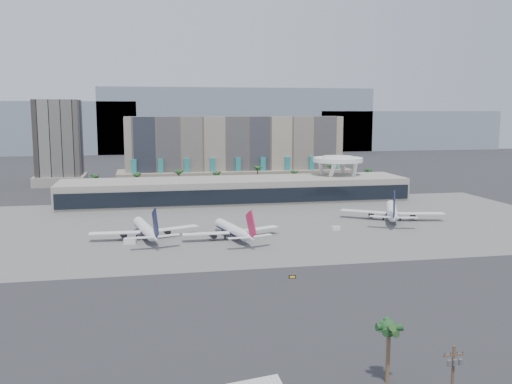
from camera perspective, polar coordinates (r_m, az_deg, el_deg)
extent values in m
plane|color=#232326|center=(178.28, 3.73, -6.61)|extent=(900.00, 900.00, 0.00)
cube|color=#5B5B59|center=(230.47, 0.19, -3.21)|extent=(260.00, 130.00, 0.06)
cube|color=gray|center=(650.85, -23.40, 5.89)|extent=(260.00, 60.00, 55.00)
cube|color=gray|center=(645.14, -1.95, 7.20)|extent=(300.00, 60.00, 70.00)
cube|color=gray|center=(706.13, 14.38, 6.02)|extent=(220.00, 60.00, 45.00)
cube|color=tan|center=(346.71, -2.15, 4.10)|extent=(130.00, 22.00, 42.00)
cube|color=tan|center=(346.23, -2.08, 1.43)|extent=(140.00, 30.00, 10.00)
cube|color=teal|center=(331.48, -12.10, 1.65)|extent=(3.00, 2.00, 18.00)
cube|color=teal|center=(331.59, -9.51, 1.73)|extent=(3.00, 2.00, 18.00)
cube|color=teal|center=(332.39, -6.92, 1.79)|extent=(3.00, 2.00, 18.00)
cube|color=teal|center=(333.85, -4.35, 1.86)|extent=(3.00, 2.00, 18.00)
cube|color=teal|center=(335.98, -1.81, 1.92)|extent=(3.00, 2.00, 18.00)
cube|color=teal|center=(338.76, 0.69, 1.97)|extent=(3.00, 2.00, 18.00)
cube|color=teal|center=(342.17, 3.15, 2.02)|extent=(3.00, 2.00, 18.00)
cube|color=teal|center=(346.21, 5.56, 2.07)|extent=(3.00, 2.00, 18.00)
cube|color=teal|center=(350.83, 7.91, 2.11)|extent=(3.00, 2.00, 18.00)
cube|color=black|center=(370.35, -19.11, 4.69)|extent=(26.00, 26.00, 52.00)
cube|color=#A49D90|center=(372.25, -18.94, 1.16)|extent=(30.00, 30.00, 6.00)
cube|color=#A49D90|center=(282.83, -2.03, 0.13)|extent=(170.00, 32.00, 12.00)
cube|color=black|center=(267.10, -1.47, -0.45)|extent=(168.00, 0.60, 7.00)
cube|color=black|center=(281.92, -2.04, 1.59)|extent=(170.00, 12.00, 2.50)
cylinder|color=white|center=(309.69, 8.87, 1.67)|extent=(6.98, 6.99, 21.89)
cylinder|color=white|center=(305.55, 6.63, 1.62)|extent=(6.98, 6.99, 21.89)
cylinder|color=white|center=(293.55, 7.39, 1.34)|extent=(6.98, 6.99, 21.89)
cylinder|color=white|center=(297.85, 9.71, 1.39)|extent=(6.98, 6.99, 21.89)
cylinder|color=white|center=(300.70, 8.18, 3.21)|extent=(26.00, 26.00, 2.20)
cylinder|color=white|center=(300.59, 8.19, 3.46)|extent=(16.00, 16.00, 1.20)
cylinder|color=brown|center=(314.91, -15.76, 0.65)|extent=(0.70, 0.70, 12.00)
sphere|color=#1E4B21|center=(314.25, -15.80, 1.68)|extent=(2.80, 2.80, 2.80)
cylinder|color=brown|center=(313.93, -11.76, 0.76)|extent=(0.70, 0.70, 12.00)
sphere|color=#1E4B21|center=(313.27, -11.79, 1.79)|extent=(2.80, 2.80, 2.80)
cylinder|color=brown|center=(314.49, -7.75, 0.87)|extent=(0.70, 0.70, 12.00)
sphere|color=#1E4B21|center=(313.83, -7.77, 1.90)|extent=(2.80, 2.80, 2.80)
cylinder|color=brown|center=(316.46, -3.95, 0.97)|extent=(0.70, 0.70, 12.00)
sphere|color=#1E4B21|center=(315.80, -3.96, 2.00)|extent=(2.80, 2.80, 2.80)
cylinder|color=brown|center=(320.18, 0.14, 1.07)|extent=(0.70, 0.70, 12.00)
sphere|color=#1E4B21|center=(319.53, 0.14, 2.09)|extent=(2.80, 2.80, 2.80)
cylinder|color=brown|center=(325.23, 3.94, 1.16)|extent=(0.70, 0.70, 12.00)
sphere|color=#1E4B21|center=(324.59, 3.95, 2.16)|extent=(2.80, 2.80, 2.80)
cylinder|color=brown|center=(331.66, 7.61, 1.25)|extent=(0.70, 0.70, 12.00)
sphere|color=#1E4B21|center=(331.03, 7.63, 2.22)|extent=(2.80, 2.80, 2.80)
cylinder|color=brown|center=(339.78, 11.28, 1.32)|extent=(0.70, 0.70, 12.00)
sphere|color=#1E4B21|center=(339.17, 11.31, 2.28)|extent=(2.80, 2.80, 2.80)
cube|color=#4C3826|center=(89.54, 19.17, -15.14)|extent=(3.20, 0.22, 0.22)
cylinder|color=slate|center=(89.23, 18.74, -15.91)|extent=(0.56, 0.56, 0.90)
cylinder|color=slate|center=(89.66, 19.26, -15.81)|extent=(0.56, 0.56, 0.90)
cylinder|color=slate|center=(90.09, 19.77, -15.72)|extent=(0.56, 0.56, 0.90)
cylinder|color=black|center=(88.78, 18.37, -15.14)|extent=(0.12, 0.12, 0.30)
cylinder|color=black|center=(90.12, 19.97, -14.86)|extent=(0.12, 0.12, 0.30)
cylinder|color=white|center=(208.48, -11.04, -3.59)|extent=(8.63, 26.91, 3.91)
cylinder|color=black|center=(208.51, -11.04, -3.63)|extent=(8.46, 26.38, 3.83)
cone|color=white|center=(223.23, -11.77, -2.84)|extent=(4.63, 5.03, 3.91)
cone|color=white|center=(191.86, -10.08, -4.49)|extent=(5.42, 9.35, 3.91)
cube|color=white|center=(206.02, -13.93, -3.99)|extent=(17.69, 4.41, 0.34)
cube|color=white|center=(209.83, -8.10, -3.61)|extent=(17.75, 10.30, 0.34)
cylinder|color=black|center=(207.08, -13.13, -4.17)|extent=(2.82, 4.23, 2.15)
cylinder|color=black|center=(209.85, -8.90, -3.90)|extent=(2.82, 4.23, 2.15)
cube|color=black|center=(189.42, -10.03, -3.08)|extent=(2.07, 8.81, 10.28)
cube|color=white|center=(190.02, -11.33, -4.50)|extent=(7.90, 2.47, 0.24)
cube|color=white|center=(191.72, -8.74, -4.32)|extent=(8.09, 4.50, 0.24)
cylinder|color=black|center=(219.05, -11.53, -3.77)|extent=(0.49, 0.49, 1.56)
cylinder|color=black|center=(207.57, -11.82, -4.44)|extent=(0.68, 0.68, 1.56)
cylinder|color=black|center=(208.68, -10.13, -4.32)|extent=(0.68, 0.68, 1.56)
cylinder|color=white|center=(204.53, -2.45, -3.74)|extent=(9.00, 25.14, 3.66)
cylinder|color=black|center=(204.56, -2.45, -3.77)|extent=(8.82, 24.64, 3.58)
cone|color=white|center=(217.65, -3.83, -3.02)|extent=(4.47, 4.81, 3.66)
cone|color=white|center=(189.89, -0.67, -4.57)|extent=(5.36, 8.83, 3.66)
cube|color=white|center=(200.44, -5.04, -4.17)|extent=(16.49, 3.82, 0.32)
cube|color=white|center=(207.63, 0.23, -3.70)|extent=(16.49, 10.17, 0.32)
cylinder|color=black|center=(201.93, -4.34, -4.33)|extent=(2.76, 4.01, 2.01)
cylinder|color=black|center=(207.15, -0.52, -3.99)|extent=(2.76, 4.01, 2.01)
cube|color=#B6143F|center=(187.67, -0.51, -3.24)|extent=(2.25, 8.20, 9.63)
cube|color=white|center=(187.42, -1.72, -4.60)|extent=(7.45, 2.59, 0.23)
cube|color=white|center=(190.59, 0.58, -4.38)|extent=(7.56, 4.45, 0.23)
cylinder|color=black|center=(213.96, -3.41, -3.91)|extent=(0.46, 0.46, 1.46)
cylinder|color=black|center=(203.22, -3.13, -4.56)|extent=(0.64, 0.64, 1.46)
cylinder|color=black|center=(205.31, -1.59, -4.42)|extent=(0.64, 0.64, 1.46)
cylinder|color=white|center=(245.89, 13.43, -1.81)|extent=(15.16, 28.37, 4.25)
cylinder|color=black|center=(245.92, 13.43, -1.85)|extent=(14.86, 27.80, 4.17)
cone|color=white|center=(262.28, 13.32, -1.20)|extent=(5.77, 6.06, 4.25)
cone|color=white|center=(227.39, 13.58, -2.53)|extent=(7.63, 10.46, 4.25)
cube|color=white|center=(244.81, 10.70, -1.93)|extent=(18.13, 14.41, 0.37)
cube|color=white|center=(245.66, 16.16, -2.07)|extent=(19.59, 7.77, 0.37)
cylinder|color=black|center=(245.50, 11.44, -2.17)|extent=(3.80, 4.82, 2.34)
cylinder|color=black|center=(246.12, 15.40, -2.28)|extent=(3.80, 4.82, 2.34)
cube|color=black|center=(224.88, 13.64, -1.22)|extent=(4.23, 9.10, 11.19)
cube|color=white|center=(226.11, 12.38, -2.42)|extent=(8.50, 6.36, 0.27)
cube|color=white|center=(226.49, 14.81, -2.48)|extent=(8.82, 4.43, 0.27)
cylinder|color=black|center=(257.53, 13.33, -2.04)|extent=(0.53, 0.53, 1.70)
cylinder|color=black|center=(245.27, 12.62, -2.52)|extent=(0.74, 0.74, 1.70)
cylinder|color=black|center=(245.51, 14.21, -2.56)|extent=(0.74, 0.74, 1.70)
cube|color=white|center=(200.75, -12.48, -4.82)|extent=(4.47, 2.85, 2.02)
cube|color=white|center=(220.21, 7.99, -3.62)|extent=(3.26, 2.21, 1.55)
cube|color=black|center=(157.29, 3.66, -8.46)|extent=(2.00, 0.65, 0.90)
cube|color=gold|center=(157.14, 3.67, -8.48)|extent=(1.43, 0.32, 0.54)
cylinder|color=black|center=(157.16, 3.40, -8.54)|extent=(0.11, 0.11, 0.54)
cylinder|color=black|center=(157.52, 3.91, -8.51)|extent=(0.11, 0.11, 0.54)
cylinder|color=brown|center=(101.44, 13.07, -15.56)|extent=(0.70, 0.70, 9.81)
sphere|color=#1E4B21|center=(99.70, 13.16, -13.13)|extent=(2.80, 2.80, 2.80)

